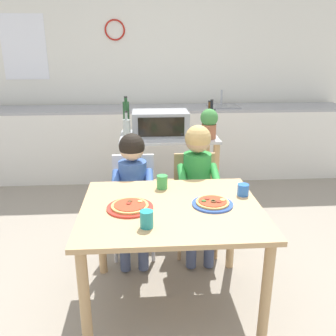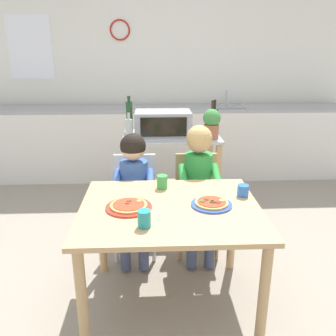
% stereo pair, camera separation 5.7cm
% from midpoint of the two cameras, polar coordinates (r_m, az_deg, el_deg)
% --- Properties ---
extents(ground_plane, '(11.75, 11.75, 0.00)m').
position_cam_midpoint_polar(ground_plane, '(3.59, -1.44, -8.74)').
color(ground_plane, gray).
extents(back_wall_tiled, '(5.57, 0.14, 2.70)m').
position_cam_midpoint_polar(back_wall_tiled, '(5.01, -2.62, 15.27)').
color(back_wall_tiled, white).
rests_on(back_wall_tiled, ground).
extents(kitchen_counter, '(5.01, 0.60, 1.12)m').
position_cam_midpoint_polar(kitchen_counter, '(4.75, -2.25, 4.16)').
color(kitchen_counter, silver).
rests_on(kitchen_counter, ground).
extents(kitchen_island_cart, '(0.92, 0.56, 0.85)m').
position_cam_midpoint_polar(kitchen_island_cart, '(3.53, -0.36, 0.68)').
color(kitchen_island_cart, '#B7BABF').
rests_on(kitchen_island_cart, ground).
extents(toaster_oven, '(0.53, 0.34, 0.23)m').
position_cam_midpoint_polar(toaster_oven, '(3.43, -1.62, 7.13)').
color(toaster_oven, '#999BA0').
rests_on(toaster_oven, kitchen_island_cart).
extents(bottle_clear_vinegar, '(0.06, 0.06, 0.35)m').
position_cam_midpoint_polar(bottle_clear_vinegar, '(3.60, -7.12, 8.21)').
color(bottle_clear_vinegar, '#1E4723').
rests_on(bottle_clear_vinegar, kitchen_island_cart).
extents(bottle_tall_green_wine, '(0.07, 0.07, 0.27)m').
position_cam_midpoint_polar(bottle_tall_green_wine, '(3.24, -7.10, 6.08)').
color(bottle_tall_green_wine, '#ADB7B2').
rests_on(bottle_tall_green_wine, kitchen_island_cart).
extents(bottle_squat_spirits, '(0.05, 0.05, 0.31)m').
position_cam_midpoint_polar(bottle_squat_spirits, '(3.57, 6.09, 7.68)').
color(bottle_squat_spirits, '#4C2D14').
rests_on(bottle_squat_spirits, kitchen_island_cart).
extents(bottle_dark_olive_oil, '(0.07, 0.07, 0.34)m').
position_cam_midpoint_polar(bottle_dark_olive_oil, '(3.47, 6.43, 7.45)').
color(bottle_dark_olive_oil, black).
rests_on(bottle_dark_olive_oil, kitchen_island_cart).
extents(potted_herb_plant, '(0.16, 0.16, 0.27)m').
position_cam_midpoint_polar(potted_herb_plant, '(3.32, 6.07, 7.21)').
color(potted_herb_plant, '#9E5B3D').
rests_on(potted_herb_plant, kitchen_island_cart).
extents(dining_table, '(1.11, 0.92, 0.72)m').
position_cam_midpoint_polar(dining_table, '(2.26, -0.19, -8.57)').
color(dining_table, tan).
rests_on(dining_table, ground).
extents(dining_chair_left, '(0.36, 0.36, 0.81)m').
position_cam_midpoint_polar(dining_chair_left, '(2.97, -6.02, -4.70)').
color(dining_chair_left, silver).
rests_on(dining_chair_left, ground).
extents(dining_chair_right, '(0.36, 0.36, 0.81)m').
position_cam_midpoint_polar(dining_chair_right, '(3.00, 3.82, -4.41)').
color(dining_chair_right, tan).
rests_on(dining_chair_right, ground).
extents(child_in_blue_striped_shirt, '(0.32, 0.42, 1.02)m').
position_cam_midpoint_polar(child_in_blue_striped_shirt, '(2.79, -6.23, -2.13)').
color(child_in_blue_striped_shirt, '#424C6B').
rests_on(child_in_blue_striped_shirt, ground).
extents(child_in_green_shirt, '(0.32, 0.42, 1.07)m').
position_cam_midpoint_polar(child_in_green_shirt, '(2.81, 4.23, -1.22)').
color(child_in_green_shirt, '#424C6B').
rests_on(child_in_green_shirt, ground).
extents(pizza_plate_red_rimmed, '(0.28, 0.28, 0.03)m').
position_cam_midpoint_polar(pizza_plate_red_rimmed, '(2.20, -6.82, -6.14)').
color(pizza_plate_red_rimmed, red).
rests_on(pizza_plate_red_rimmed, dining_table).
extents(pizza_plate_blue_rimmed, '(0.26, 0.26, 0.03)m').
position_cam_midpoint_polar(pizza_plate_blue_rimmed, '(2.25, 6.40, -5.59)').
color(pizza_plate_blue_rimmed, '#3356B7').
rests_on(pizza_plate_blue_rimmed, dining_table).
extents(drinking_cup_teal, '(0.07, 0.07, 0.10)m').
position_cam_midpoint_polar(drinking_cup_teal, '(1.97, -4.25, -8.14)').
color(drinking_cup_teal, teal).
rests_on(drinking_cup_teal, dining_table).
extents(drinking_cup_blue, '(0.08, 0.08, 0.08)m').
position_cam_midpoint_polar(drinking_cup_blue, '(2.41, 11.22, -3.43)').
color(drinking_cup_blue, blue).
rests_on(drinking_cup_blue, dining_table).
extents(drinking_cup_green, '(0.08, 0.08, 0.09)m').
position_cam_midpoint_polar(drinking_cup_green, '(2.48, -1.60, -2.24)').
color(drinking_cup_green, green).
rests_on(drinking_cup_green, dining_table).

